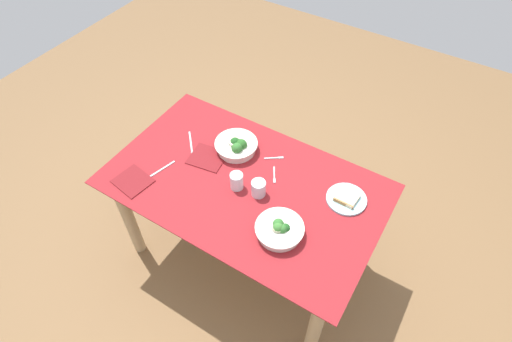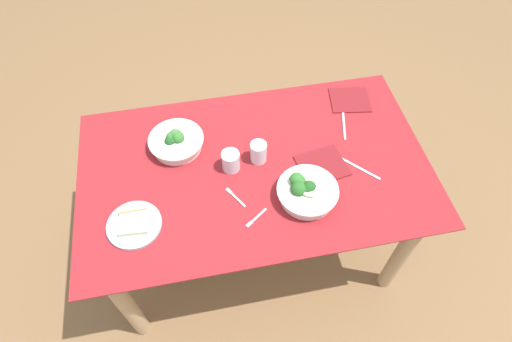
{
  "view_description": "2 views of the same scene",
  "coord_description": "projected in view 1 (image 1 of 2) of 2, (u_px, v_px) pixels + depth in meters",
  "views": [
    {
      "loc": [
        0.77,
        -1.13,
        2.39
      ],
      "look_at": [
        0.01,
        0.09,
        0.74
      ],
      "focal_mm": 28.99,
      "sensor_mm": 36.0,
      "label": 1
    },
    {
      "loc": [
        0.19,
        1.01,
        2.12
      ],
      "look_at": [
        0.0,
        0.04,
        0.74
      ],
      "focal_mm": 29.62,
      "sensor_mm": 36.0,
      "label": 2
    }
  ],
  "objects": [
    {
      "name": "water_glass_side",
      "position": [
        237.0,
        181.0,
        2.11
      ],
      "size": [
        0.07,
        0.07,
        0.09
      ],
      "primitive_type": "cylinder",
      "color": "silver",
      "rests_on": "dining_table"
    },
    {
      "name": "broccoli_bowl_near",
      "position": [
        280.0,
        230.0,
        1.93
      ],
      "size": [
        0.23,
        0.23,
        0.09
      ],
      "color": "silver",
      "rests_on": "dining_table"
    },
    {
      "name": "napkin_folded_lower",
      "position": [
        133.0,
        181.0,
        2.16
      ],
      "size": [
        0.2,
        0.19,
        0.01
      ],
      "primitive_type": "cube",
      "rotation": [
        0.0,
        0.0,
        -0.15
      ],
      "color": "maroon",
      "rests_on": "dining_table"
    },
    {
      "name": "fork_by_near_bowl",
      "position": [
        274.0,
        175.0,
        2.19
      ],
      "size": [
        0.07,
        0.1,
        0.0
      ],
      "rotation": [
        0.0,
        0.0,
        5.25
      ],
      "color": "#B7B7BC",
      "rests_on": "dining_table"
    },
    {
      "name": "fork_by_far_bowl",
      "position": [
        275.0,
        158.0,
        2.27
      ],
      "size": [
        0.09,
        0.07,
        0.0
      ],
      "rotation": [
        0.0,
        0.0,
        0.62
      ],
      "color": "#B7B7BC",
      "rests_on": "dining_table"
    },
    {
      "name": "dining_table",
      "position": [
        245.0,
        197.0,
        2.24
      ],
      "size": [
        1.44,
        0.86,
        0.72
      ],
      "color": "maroon",
      "rests_on": "ground_plane"
    },
    {
      "name": "broccoli_bowl_far",
      "position": [
        237.0,
        146.0,
        2.28
      ],
      "size": [
        0.24,
        0.24,
        0.1
      ],
      "color": "silver",
      "rests_on": "dining_table"
    },
    {
      "name": "table_knife_right",
      "position": [
        161.0,
        170.0,
        2.21
      ],
      "size": [
        0.06,
        0.18,
        0.0
      ],
      "primitive_type": "cube",
      "rotation": [
        0.0,
        0.0,
        4.46
      ],
      "color": "#B7B7BC",
      "rests_on": "dining_table"
    },
    {
      "name": "table_knife_left",
      "position": [
        191.0,
        143.0,
        2.35
      ],
      "size": [
        0.13,
        0.14,
        0.0
      ],
      "primitive_type": "cube",
      "rotation": [
        0.0,
        0.0,
        5.46
      ],
      "color": "#B7B7BC",
      "rests_on": "dining_table"
    },
    {
      "name": "napkin_folded_upper",
      "position": [
        207.0,
        158.0,
        2.27
      ],
      "size": [
        0.21,
        0.2,
        0.01
      ],
      "primitive_type": "cube",
      "rotation": [
        0.0,
        0.0,
        0.16
      ],
      "color": "maroon",
      "rests_on": "dining_table"
    },
    {
      "name": "bread_side_plate",
      "position": [
        346.0,
        199.0,
        2.08
      ],
      "size": [
        0.2,
        0.2,
        0.03
      ],
      "color": "#99C6D1",
      "rests_on": "dining_table"
    },
    {
      "name": "water_glass_center",
      "position": [
        259.0,
        188.0,
        2.08
      ],
      "size": [
        0.07,
        0.07,
        0.09
      ],
      "primitive_type": "cylinder",
      "color": "silver",
      "rests_on": "dining_table"
    },
    {
      "name": "ground_plane",
      "position": [
        247.0,
        254.0,
        2.7
      ],
      "size": [
        6.0,
        6.0,
        0.0
      ],
      "primitive_type": "plane",
      "color": "brown"
    }
  ]
}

